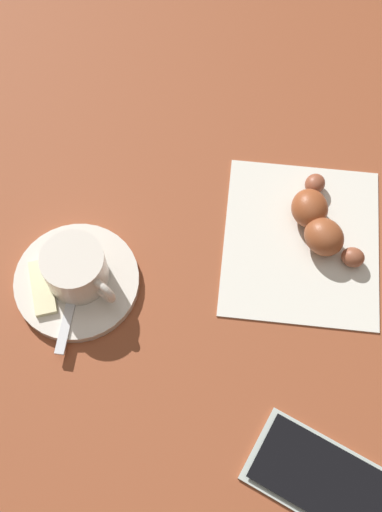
# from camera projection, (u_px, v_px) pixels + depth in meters

# --- Properties ---
(ground_plane) EXTENTS (1.80, 1.80, 0.00)m
(ground_plane) POSITION_uv_depth(u_px,v_px,m) (190.00, 273.00, 0.66)
(ground_plane) COLOR brown
(saucer) EXTENTS (0.12, 0.12, 0.01)m
(saucer) POSITION_uv_depth(u_px,v_px,m) (77.00, 281.00, 0.65)
(saucer) COLOR silver
(saucer) RESTS_ON ground
(espresso_cup) EXTENTS (0.07, 0.06, 0.05)m
(espresso_cup) POSITION_uv_depth(u_px,v_px,m) (76.00, 269.00, 0.62)
(espresso_cup) COLOR silver
(espresso_cup) RESTS_ON saucer
(teaspoon) EXTENTS (0.02, 0.12, 0.01)m
(teaspoon) POSITION_uv_depth(u_px,v_px,m) (78.00, 274.00, 0.64)
(teaspoon) COLOR silver
(teaspoon) RESTS_ON saucer
(sugar_packet) EXTENTS (0.04, 0.06, 0.01)m
(sugar_packet) POSITION_uv_depth(u_px,v_px,m) (43.00, 287.00, 0.64)
(sugar_packet) COLOR beige
(sugar_packet) RESTS_ON saucer
(napkin) EXTENTS (0.16, 0.18, 0.00)m
(napkin) POSITION_uv_depth(u_px,v_px,m) (301.00, 241.00, 0.67)
(napkin) COLOR silver
(napkin) RESTS_ON ground
(croissant) EXTENTS (0.08, 0.11, 0.03)m
(croissant) POSITION_uv_depth(u_px,v_px,m) (319.00, 222.00, 0.66)
(croissant) COLOR brown
(croissant) RESTS_ON napkin
(cell_phone) EXTENTS (0.15, 0.12, 0.01)m
(cell_phone) POSITION_uv_depth(u_px,v_px,m) (325.00, 481.00, 0.57)
(cell_phone) COLOR #B3BFB8
(cell_phone) RESTS_ON ground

